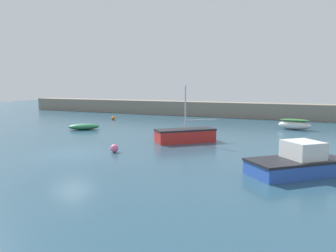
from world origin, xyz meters
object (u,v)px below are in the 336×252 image
object	(u,v)px
sailboat_twin_hulled	(185,135)
mooring_buoy_orange	(113,118)
rowboat_white_midwater	(84,127)
motorboat_with_cabin	(298,163)
mooring_buoy_pink	(114,148)
rowboat_with_red_cover	(295,124)

from	to	relation	value
sailboat_twin_hulled	mooring_buoy_orange	distance (m)	17.54
rowboat_white_midwater	motorboat_with_cabin	xyz separation A→B (m)	(19.77, -8.15, 0.27)
sailboat_twin_hulled	mooring_buoy_orange	xyz separation A→B (m)	(-13.94, 10.64, -0.29)
motorboat_with_cabin	mooring_buoy_pink	size ratio (longest dim) A/B	9.36
rowboat_with_red_cover	rowboat_white_midwater	size ratio (longest dim) A/B	1.05
sailboat_twin_hulled	rowboat_with_red_cover	xyz separation A→B (m)	(6.96, 10.86, 0.01)
sailboat_twin_hulled	rowboat_white_midwater	bearing A→B (deg)	-54.79
motorboat_with_cabin	mooring_buoy_orange	bearing A→B (deg)	-81.22
motorboat_with_cabin	sailboat_twin_hulled	bearing A→B (deg)	-80.28
mooring_buoy_pink	mooring_buoy_orange	bearing A→B (deg)	124.96
motorboat_with_cabin	mooring_buoy_orange	distance (m)	27.86
sailboat_twin_hulled	rowboat_white_midwater	size ratio (longest dim) A/B	1.45
sailboat_twin_hulled	mooring_buoy_orange	size ratio (longest dim) A/B	9.55
mooring_buoy_pink	mooring_buoy_orange	world-z (taller)	mooring_buoy_pink
sailboat_twin_hulled	mooring_buoy_pink	bearing A→B (deg)	20.16
rowboat_with_red_cover	motorboat_with_cabin	size ratio (longest dim) A/B	0.65
mooring_buoy_pink	mooring_buoy_orange	xyz separation A→B (m)	(-11.31, 16.17, -0.03)
rowboat_with_red_cover	motorboat_with_cabin	distance (m)	16.96
motorboat_with_cabin	mooring_buoy_orange	size ratio (longest dim) A/B	10.60
mooring_buoy_orange	sailboat_twin_hulled	bearing A→B (deg)	-37.35
mooring_buoy_orange	motorboat_with_cabin	bearing A→B (deg)	-36.80
rowboat_white_midwater	motorboat_with_cabin	world-z (taller)	motorboat_with_cabin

